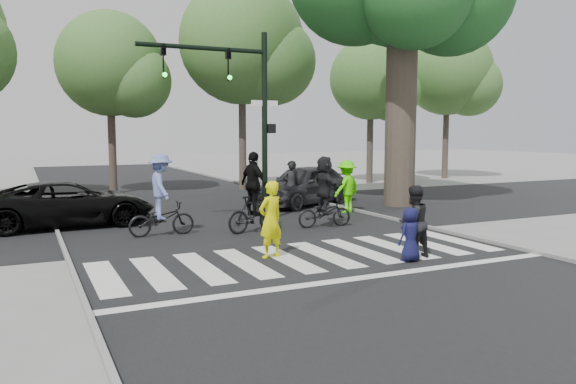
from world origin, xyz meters
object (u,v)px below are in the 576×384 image
at_px(pedestrian_child, 410,235).
at_px(cyclist_right, 325,196).
at_px(car_suv, 69,204).
at_px(car_grey, 304,185).
at_px(pedestrian_woman, 271,220).
at_px(cyclist_mid, 254,199).
at_px(pedestrian_adult, 413,222).
at_px(traffic_signal, 240,99).
at_px(cyclist_left, 161,200).

relative_size(pedestrian_child, cyclist_right, 0.57).
bearing_deg(car_suv, car_grey, -83.67).
xyz_separation_m(pedestrian_woman, cyclist_mid, (0.89, 3.23, 0.06)).
xyz_separation_m(pedestrian_adult, car_grey, (2.01, 9.38, -0.04)).
bearing_deg(cyclist_mid, cyclist_right, -3.47).
height_order(cyclist_right, car_suv, cyclist_right).
bearing_deg(traffic_signal, cyclist_mid, -98.01).
bearing_deg(cyclist_left, pedestrian_adult, -48.88).
relative_size(pedestrian_woman, car_suv, 0.35).
height_order(pedestrian_woman, car_grey, pedestrian_woman).
bearing_deg(pedestrian_child, car_grey, -114.36).
relative_size(traffic_signal, cyclist_left, 2.60).
bearing_deg(cyclist_left, pedestrian_child, -51.92).
distance_m(pedestrian_adult, cyclist_mid, 5.11).
bearing_deg(pedestrian_child, car_suv, -63.00).
bearing_deg(car_grey, car_suv, -105.41).
bearing_deg(car_grey, pedestrian_child, -37.27).
relative_size(traffic_signal, car_suv, 1.18).
bearing_deg(cyclist_mid, cyclist_left, 167.12).
height_order(pedestrian_adult, car_suv, pedestrian_adult).
height_order(pedestrian_child, cyclist_left, cyclist_left).
xyz_separation_m(pedestrian_child, car_grey, (2.28, 9.63, 0.19)).
height_order(pedestrian_woman, car_suv, pedestrian_woman).
distance_m(traffic_signal, car_grey, 5.75).
height_order(cyclist_left, cyclist_right, cyclist_left).
relative_size(cyclist_right, car_suv, 0.43).
distance_m(pedestrian_child, car_suv, 10.56).
relative_size(pedestrian_child, car_grey, 0.26).
bearing_deg(pedestrian_woman, traffic_signal, -121.64).
distance_m(traffic_signal, car_suv, 6.14).
height_order(traffic_signal, pedestrian_child, traffic_signal).
bearing_deg(pedestrian_child, cyclist_left, -62.94).
bearing_deg(pedestrian_child, traffic_signal, -88.04).
distance_m(traffic_signal, cyclist_right, 4.01).
xyz_separation_m(cyclist_left, car_grey, (6.59, 4.13, -0.19)).
xyz_separation_m(pedestrian_child, car_suv, (-6.50, 8.31, 0.09)).
distance_m(pedestrian_adult, car_suv, 10.54).
xyz_separation_m(pedestrian_adult, car_suv, (-6.78, 8.07, -0.14)).
xyz_separation_m(traffic_signal, pedestrian_child, (1.53, -6.64, -3.29)).
xyz_separation_m(traffic_signal, car_suv, (-4.97, 1.67, -3.20)).
bearing_deg(cyclist_left, traffic_signal, 22.30).
relative_size(pedestrian_woman, cyclist_mid, 0.77).
xyz_separation_m(cyclist_right, car_grey, (1.80, 4.85, -0.16)).
bearing_deg(cyclist_right, pedestrian_woman, -135.53).
relative_size(cyclist_mid, car_suv, 0.46).
bearing_deg(pedestrian_child, cyclist_mid, -81.21).
height_order(pedestrian_woman, cyclist_mid, cyclist_mid).
bearing_deg(pedestrian_woman, car_grey, -140.66).
relative_size(cyclist_mid, cyclist_right, 1.07).
distance_m(cyclist_mid, car_suv, 5.83).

